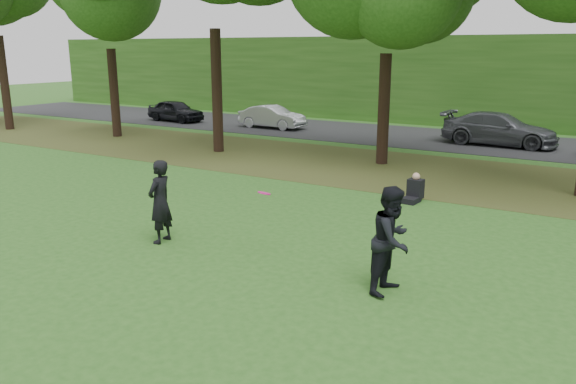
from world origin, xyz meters
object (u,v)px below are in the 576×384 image
object	(u,v)px
player_right	(392,240)
seated_person	(414,191)
player_left	(160,202)
frisbee	(264,193)

from	to	relation	value
player_right	seated_person	bearing A→B (deg)	19.65
player_left	frisbee	world-z (taller)	player_left
player_right	seated_person	size ratio (longest dim) A/B	2.37
player_left	frisbee	distance (m)	2.64
player_right	seated_person	xyz separation A→B (m)	(-1.63, 6.25, -0.67)
player_right	frisbee	world-z (taller)	player_right
frisbee	seated_person	bearing A→B (deg)	78.38
player_right	frisbee	size ratio (longest dim) A/B	6.08
frisbee	seated_person	world-z (taller)	frisbee
player_left	player_right	xyz separation A→B (m)	(5.45, 0.10, 0.03)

